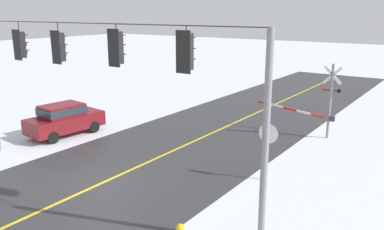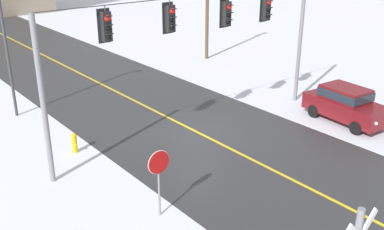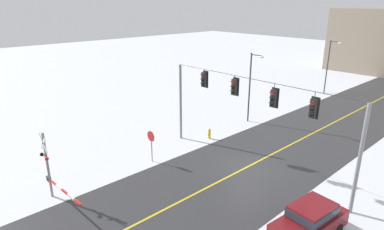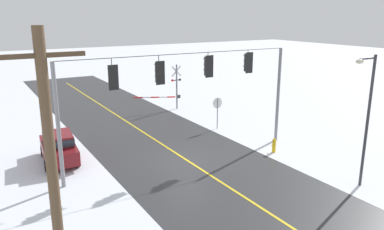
{
  "view_description": "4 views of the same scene",
  "coord_description": "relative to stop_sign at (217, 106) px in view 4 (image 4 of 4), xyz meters",
  "views": [
    {
      "loc": [
        -11.26,
        9.53,
        6.59
      ],
      "look_at": [
        -2.88,
        -2.37,
        2.78
      ],
      "focal_mm": 37.02,
      "sensor_mm": 36.0,
      "label": 1
    },
    {
      "loc": [
        -12.18,
        -14.7,
        8.57
      ],
      "look_at": [
        -2.85,
        -3.13,
        2.58
      ],
      "focal_mm": 42.13,
      "sensor_mm": 36.0,
      "label": 2
    },
    {
      "loc": [
        12.33,
        -16.59,
        10.79
      ],
      "look_at": [
        -3.76,
        -1.74,
        3.26
      ],
      "focal_mm": 30.79,
      "sensor_mm": 36.0,
      "label": 3
    },
    {
      "loc": [
        10.35,
        18.14,
        8.29
      ],
      "look_at": [
        -1.22,
        -1.37,
        2.25
      ],
      "focal_mm": 35.53,
      "sensor_mm": 36.0,
      "label": 4
    }
  ],
  "objects": [
    {
      "name": "lane_centre_line",
      "position": [
        5.16,
        10.34,
        -1.7
      ],
      "size": [
        0.14,
        72.0,
        0.01
      ],
      "primitive_type": "cube",
      "color": "gold",
      "rests_on": "ground"
    },
    {
      "name": "ground_plane",
      "position": [
        5.16,
        4.34,
        -1.71
      ],
      "size": [
        160.0,
        160.0,
        0.0
      ],
      "primitive_type": "plane",
      "color": "silver"
    },
    {
      "name": "railroad_crossing",
      "position": [
        0.05,
        -6.96,
        0.27
      ],
      "size": [
        4.65,
        0.31,
        4.0
      ],
      "color": "gray",
      "rests_on": "ground"
    },
    {
      "name": "road_asphalt",
      "position": [
        5.16,
        10.34,
        -1.71
      ],
      "size": [
        9.0,
        80.0,
        0.01
      ],
      "primitive_type": "cube",
      "color": "#303033",
      "rests_on": "ground"
    },
    {
      "name": "signal_span",
      "position": [
        5.17,
        4.33,
        2.71
      ],
      "size": [
        14.2,
        0.47,
        6.22
      ],
      "color": "gray",
      "rests_on": "ground"
    },
    {
      "name": "parked_car_maroon",
      "position": [
        11.61,
        0.86,
        -0.76
      ],
      "size": [
        2.13,
        4.32,
        1.74
      ],
      "color": "maroon",
      "rests_on": "ground"
    },
    {
      "name": "streetlamp_near",
      "position": [
        -0.42,
        11.74,
        2.2
      ],
      "size": [
        1.39,
        0.28,
        6.5
      ],
      "color": "#38383D",
      "rests_on": "ground"
    },
    {
      "name": "stop_sign",
      "position": [
        0.0,
        0.0,
        0.0
      ],
      "size": [
        0.8,
        0.09,
        2.35
      ],
      "color": "gray",
      "rests_on": "ground"
    },
    {
      "name": "utility_pole",
      "position": [
        14.21,
        14.25,
        2.45
      ],
      "size": [
        1.8,
        0.24,
        8.08
      ],
      "color": "brown",
      "rests_on": "ground"
    },
    {
      "name": "fire_hydrant",
      "position": [
        -0.15,
        6.0,
        -1.25
      ],
      "size": [
        0.24,
        0.31,
        0.88
      ],
      "color": "gold",
      "rests_on": "ground"
    }
  ]
}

